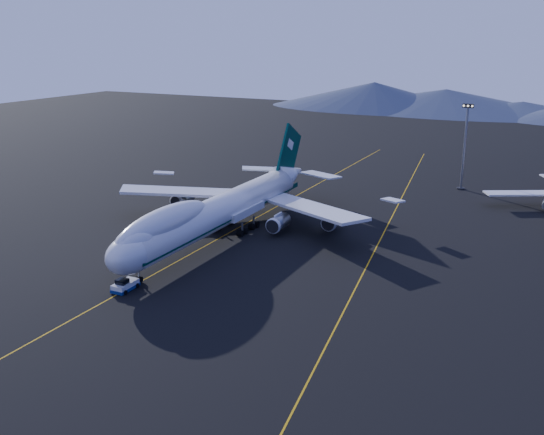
% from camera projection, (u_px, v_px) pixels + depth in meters
% --- Properties ---
extents(ground, '(500.00, 500.00, 0.00)m').
position_uv_depth(ground, '(222.00, 237.00, 123.88)').
color(ground, black).
rests_on(ground, ground).
extents(taxiway_line_main, '(0.25, 220.00, 0.01)m').
position_uv_depth(taxiway_line_main, '(222.00, 237.00, 123.88)').
color(taxiway_line_main, '#C8920B').
rests_on(taxiway_line_main, ground).
extents(taxiway_line_side, '(28.08, 198.09, 0.01)m').
position_uv_depth(taxiway_line_side, '(378.00, 244.00, 119.57)').
color(taxiway_line_side, '#C8920B').
rests_on(taxiway_line_side, ground).
extents(boeing_747, '(59.62, 72.43, 19.37)m').
position_uv_depth(boeing_747, '(221.00, 210.00, 122.23)').
color(boeing_747, silver).
rests_on(boeing_747, ground).
extents(pushback_tug, '(2.86, 4.84, 2.08)m').
position_uv_depth(pushback_tug, '(125.00, 286.00, 98.10)').
color(pushback_tug, silver).
rests_on(pushback_tug, ground).
extents(floodlight_mast, '(2.80, 2.10, 22.66)m').
position_uv_depth(floodlight_mast, '(464.00, 147.00, 159.15)').
color(floodlight_mast, black).
rests_on(floodlight_mast, ground).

